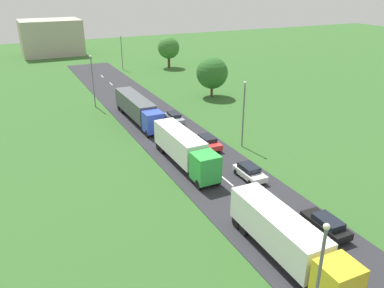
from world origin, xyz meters
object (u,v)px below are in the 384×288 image
at_px(car_second, 326,224).
at_px(car_third, 250,172).
at_px(truck_third, 138,108).
at_px(truck_second, 184,148).
at_px(car_fifth, 174,117).
at_px(distant_building, 51,37).
at_px(lamppost_third, 93,79).
at_px(truck_lead, 287,238).
at_px(lamppost_fourth, 122,51).
at_px(tree_oak, 212,73).
at_px(tree_birch, 169,48).
at_px(lamppost_second, 244,111).
at_px(car_fourth, 208,142).
at_px(lamppost_lead, 318,283).

distance_m(car_second, car_third, 10.77).
bearing_deg(truck_third, truck_second, -90.43).
distance_m(car_fifth, distant_building, 67.67).
bearing_deg(lamppost_third, truck_lead, -85.10).
bearing_deg(lamppost_fourth, car_second, -92.78).
bearing_deg(truck_third, lamppost_fourth, 76.97).
relative_size(truck_second, truck_third, 0.84).
xyz_separation_m(car_third, tree_oak, (11.53, 29.62, 3.46)).
bearing_deg(tree_birch, truck_lead, -105.74).
distance_m(truck_lead, lamppost_third, 44.94).
distance_m(lamppost_second, lamppost_third, 27.84).
distance_m(truck_lead, tree_birch, 71.32).
relative_size(car_fifth, tree_birch, 0.61).
bearing_deg(lamppost_second, tree_oak, 71.07).
relative_size(truck_lead, car_fifth, 2.76).
bearing_deg(lamppost_second, truck_second, -168.19).
bearing_deg(car_fourth, truck_third, 109.16).
bearing_deg(lamppost_third, tree_oak, -8.12).
bearing_deg(truck_lead, lamppost_fourth, 83.05).
bearing_deg(truck_second, car_second, -72.88).
relative_size(car_second, tree_oak, 0.63).
xyz_separation_m(lamppost_lead, tree_birch, (22.84, 75.18, -0.01)).
bearing_deg(truck_second, lamppost_lead, -98.38).
distance_m(truck_third, car_fifth, 5.54).
bearing_deg(lamppost_second, car_fifth, 108.72).
bearing_deg(car_second, lamppost_lead, -137.70).
bearing_deg(car_fifth, truck_lead, -98.68).
distance_m(truck_second, distant_building, 81.03).
xyz_separation_m(lamppost_second, distant_building, (-12.11, 79.08, 0.09)).
bearing_deg(car_fifth, truck_second, -108.94).
xyz_separation_m(lamppost_fourth, tree_birch, (10.67, -2.48, 0.25)).
bearing_deg(lamppost_lead, lamppost_third, 90.36).
distance_m(car_fifth, lamppost_fourth, 39.46).
bearing_deg(lamppost_third, car_third, -74.95).
bearing_deg(lamppost_fourth, lamppost_lead, -98.91).
bearing_deg(truck_lead, car_third, 68.05).
height_order(truck_third, car_second, truck_third).
bearing_deg(car_second, tree_birch, 78.18).
bearing_deg(car_second, distant_building, 94.94).
xyz_separation_m(truck_lead, lamppost_lead, (-3.51, -6.58, 2.60)).
distance_m(car_third, lamppost_fourth, 59.13).
bearing_deg(car_second, car_fifth, 90.74).
height_order(truck_third, lamppost_third, lamppost_third).
distance_m(truck_lead, car_fourth, 21.99).
bearing_deg(car_fifth, distant_building, 96.84).
bearing_deg(car_third, car_fourth, 90.12).
height_order(truck_third, lamppost_fourth, lamppost_fourth).
height_order(lamppost_second, tree_birch, lamppost_second).
height_order(car_third, car_fourth, car_third).
relative_size(lamppost_second, lamppost_fourth, 1.06).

